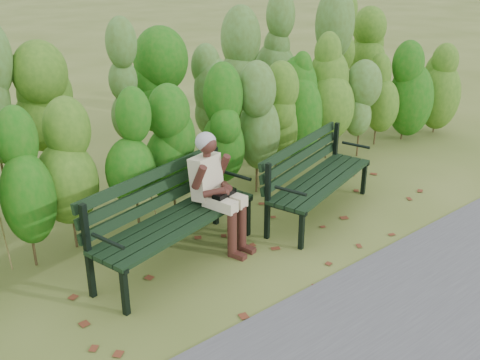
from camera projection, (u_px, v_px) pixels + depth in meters
ground at (259, 248)px, 6.56m from camera, size 80.00×80.00×0.00m
footpath at (422, 344)px, 5.00m from camera, size 60.00×2.50×0.01m
hedge_band at (167, 110)px, 7.38m from camera, size 11.04×1.67×2.42m
leaf_litter at (261, 247)px, 6.58m from camera, size 6.05×2.25×0.01m
bench_left at (168, 211)px, 6.08m from camera, size 2.16×1.14×1.03m
bench_right at (314, 172)px, 7.19m from camera, size 2.04×1.16×0.97m
seated_woman at (216, 183)px, 6.32m from camera, size 0.54×0.80×1.37m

